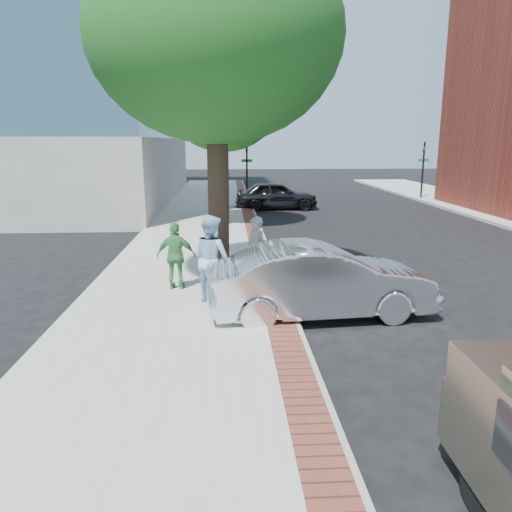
{
  "coord_description": "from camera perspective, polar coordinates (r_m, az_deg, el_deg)",
  "views": [
    {
      "loc": [
        -0.37,
        -10.56,
        3.83
      ],
      "look_at": [
        0.28,
        0.8,
        1.2
      ],
      "focal_mm": 35.0,
      "sensor_mm": 36.0,
      "label": 1
    }
  ],
  "objects": [
    {
      "name": "signal_near",
      "position": [
        32.63,
        -1.05,
        10.23
      ],
      "size": [
        0.7,
        0.15,
        3.8
      ],
      "color": "black",
      "rests_on": "ground"
    },
    {
      "name": "person_gray",
      "position": [
        12.86,
        -0.03,
        0.54
      ],
      "size": [
        0.75,
        0.78,
        1.81
      ],
      "primitive_type": "imported",
      "rotation": [
        0.0,
        0.0,
        -0.91
      ],
      "color": "#B6B6BB",
      "rests_on": "sidewalk"
    },
    {
      "name": "tree_far",
      "position": [
        22.61,
        -3.75,
        16.71
      ],
      "size": [
        4.8,
        4.8,
        7.14
      ],
      "color": "black",
      "rests_on": "sidewalk"
    },
    {
      "name": "person_officer",
      "position": [
        11.61,
        -5.14,
        -0.28
      ],
      "size": [
        1.24,
        1.25,
        2.04
      ],
      "primitive_type": "imported",
      "rotation": [
        0.0,
        0.0,
        2.32
      ],
      "color": "#97CBEA",
      "rests_on": "sidewalk"
    },
    {
      "name": "curb",
      "position": [
        18.99,
        1.08,
        1.6
      ],
      "size": [
        0.1,
        60.0,
        0.15
      ],
      "primitive_type": "cube",
      "color": "gray",
      "rests_on": "ground"
    },
    {
      "name": "sedan_silver",
      "position": [
        11.1,
        7.3,
        -2.84
      ],
      "size": [
        5.12,
        2.22,
        1.64
      ],
      "primitive_type": "imported",
      "rotation": [
        0.0,
        0.0,
        1.67
      ],
      "color": "silver",
      "rests_on": "ground"
    },
    {
      "name": "office_base",
      "position": [
        34.98,
        -24.74,
        8.84
      ],
      "size": [
        18.2,
        22.2,
        4.0
      ],
      "primitive_type": "cube",
      "color": "gray",
      "rests_on": "ground"
    },
    {
      "name": "brick_strip",
      "position": [
        18.95,
        0.03,
        1.83
      ],
      "size": [
        0.6,
        60.0,
        0.01
      ],
      "primitive_type": "cube",
      "color": "brown",
      "rests_on": "sidewalk"
    },
    {
      "name": "bg_car",
      "position": [
        28.74,
        2.34,
        6.94
      ],
      "size": [
        4.74,
        2.02,
        1.6
      ],
      "primitive_type": "imported",
      "rotation": [
        0.0,
        0.0,
        1.6
      ],
      "color": "black",
      "rests_on": "ground"
    },
    {
      "name": "ground",
      "position": [
        11.24,
        -1.2,
        -6.91
      ],
      "size": [
        120.0,
        120.0,
        0.0
      ],
      "primitive_type": "plane",
      "color": "black",
      "rests_on": "ground"
    },
    {
      "name": "parking_meter",
      "position": [
        11.22,
        1.72,
        -0.53
      ],
      "size": [
        0.12,
        0.32,
        1.47
      ],
      "color": "gray",
      "rests_on": "sidewalk"
    },
    {
      "name": "signal_far",
      "position": [
        35.05,
        18.56,
        9.77
      ],
      "size": [
        0.7,
        0.15,
        3.8
      ],
      "color": "black",
      "rests_on": "ground"
    },
    {
      "name": "tree_near",
      "position": [
        12.69,
        -4.64,
        23.62
      ],
      "size": [
        6.0,
        6.0,
        8.51
      ],
      "color": "black",
      "rests_on": "sidewalk"
    },
    {
      "name": "sidewalk",
      "position": [
        18.97,
        -6.62,
        1.51
      ],
      "size": [
        5.0,
        60.0,
        0.15
      ],
      "primitive_type": "cube",
      "color": "#9E9991",
      "rests_on": "ground"
    },
    {
      "name": "person_green",
      "position": [
        12.73,
        -9.11,
        0.01
      ],
      "size": [
        1.03,
        0.51,
        1.7
      ],
      "primitive_type": "imported",
      "rotation": [
        0.0,
        0.0,
        3.04
      ],
      "color": "#418F4D",
      "rests_on": "sidewalk"
    }
  ]
}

